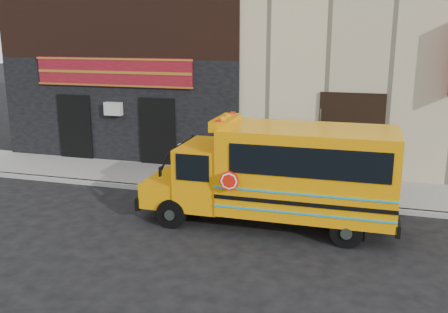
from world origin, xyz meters
TOP-DOWN VIEW (x-y plane):
  - ground at (0.00, 0.00)m, footprint 120.00×120.00m
  - curb at (0.00, 2.60)m, footprint 40.00×0.20m
  - sidewalk at (0.00, 4.10)m, footprint 40.00×3.00m
  - building at (-0.04, 10.45)m, footprint 20.00×10.70m
  - school_bus at (2.43, 0.73)m, footprint 6.91×2.43m
  - sign_pole at (3.19, 2.38)m, footprint 0.07×0.26m
  - bicycle at (-0.50, 1.00)m, footprint 1.87×0.91m
  - cyclist at (-0.51, 0.90)m, footprint 0.63×0.80m

SIDE VIEW (x-z plane):
  - ground at x=0.00m, z-range 0.00..0.00m
  - curb at x=0.00m, z-range 0.00..0.15m
  - sidewalk at x=0.00m, z-range 0.00..0.15m
  - bicycle at x=-0.50m, z-range 0.00..1.08m
  - cyclist at x=-0.51m, z-range 0.00..1.93m
  - school_bus at x=2.43m, z-range 0.05..2.97m
  - sign_pole at x=3.19m, z-range 0.16..3.17m
  - building at x=-0.04m, z-range 0.13..12.13m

